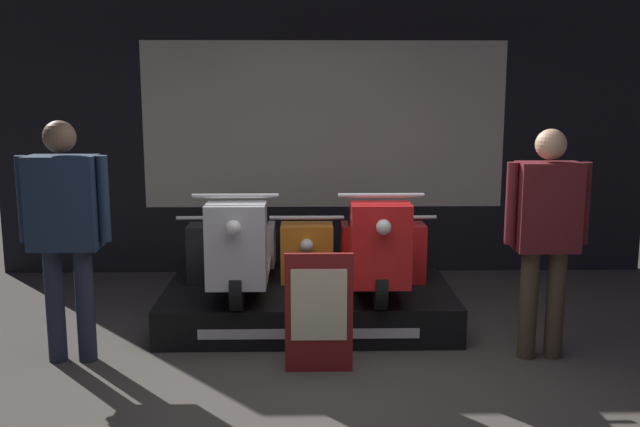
% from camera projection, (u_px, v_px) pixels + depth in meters
% --- Properties ---
extents(ground_plane, '(30.00, 30.00, 0.00)m').
position_uv_depth(ground_plane, '(337.00, 402.00, 4.45)').
color(ground_plane, '#423D38').
extents(shop_wall_back, '(6.76, 0.09, 3.20)m').
position_uv_depth(shop_wall_back, '(324.00, 120.00, 7.35)').
color(shop_wall_back, black).
rests_on(shop_wall_back, ground_plane).
extents(display_platform, '(2.35, 1.28, 0.31)m').
position_uv_depth(display_platform, '(308.00, 306.00, 5.89)').
color(display_platform, black).
rests_on(display_platform, ground_plane).
extents(scooter_display_left, '(0.63, 1.56, 0.87)m').
position_uv_depth(scooter_display_left, '(243.00, 248.00, 5.76)').
color(scooter_display_left, black).
rests_on(scooter_display_left, display_platform).
extents(scooter_display_right, '(0.63, 1.56, 0.87)m').
position_uv_depth(scooter_display_right, '(373.00, 248.00, 5.78)').
color(scooter_display_right, black).
rests_on(scooter_display_right, display_platform).
extents(scooter_backrow_0, '(0.63, 1.56, 0.87)m').
position_uv_depth(scooter_backrow_0, '(223.00, 262.00, 6.58)').
color(scooter_backrow_0, black).
rests_on(scooter_backrow_0, ground_plane).
extents(scooter_backrow_1, '(0.63, 1.56, 0.87)m').
position_uv_depth(scooter_backrow_1, '(307.00, 261.00, 6.60)').
color(scooter_backrow_1, black).
rests_on(scooter_backrow_1, ground_plane).
extents(scooter_backrow_2, '(0.63, 1.56, 0.87)m').
position_uv_depth(scooter_backrow_2, '(391.00, 261.00, 6.61)').
color(scooter_backrow_2, black).
rests_on(scooter_backrow_2, ground_plane).
extents(person_left_browsing, '(0.63, 0.26, 1.72)m').
position_uv_depth(person_left_browsing, '(65.00, 220.00, 4.95)').
color(person_left_browsing, '#232838').
rests_on(person_left_browsing, ground_plane).
extents(person_right_browsing, '(0.59, 0.24, 1.66)m').
position_uv_depth(person_right_browsing, '(546.00, 225.00, 5.02)').
color(person_right_browsing, '#473828').
rests_on(person_right_browsing, ground_plane).
extents(price_sign_board, '(0.46, 0.04, 0.84)m').
position_uv_depth(price_sign_board, '(319.00, 312.00, 4.86)').
color(price_sign_board, maroon).
rests_on(price_sign_board, ground_plane).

